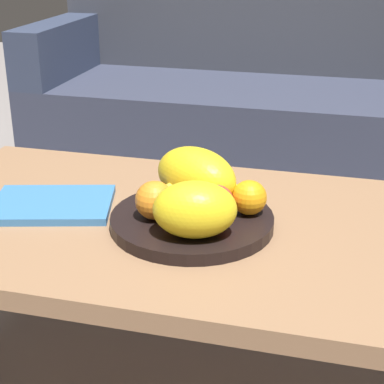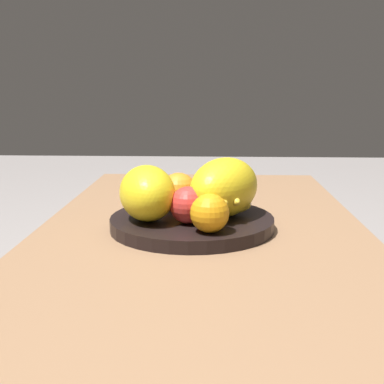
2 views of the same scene
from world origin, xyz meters
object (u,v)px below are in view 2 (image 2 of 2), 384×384
(fruit_bowl, at_px, (192,223))
(melon_smaller_beside, at_px, (147,193))
(orange_right, at_px, (210,213))
(coffee_table, at_px, (202,247))
(melon_large_front, at_px, (224,188))
(orange_front, at_px, (179,191))
(banana_bunch, at_px, (212,204))
(magazine, at_px, (201,192))
(apple_left, at_px, (188,205))

(fruit_bowl, xyz_separation_m, melon_smaller_beside, (0.03, -0.09, 0.07))
(melon_smaller_beside, relative_size, orange_right, 2.22)
(coffee_table, height_order, melon_large_front, melon_large_front)
(melon_large_front, relative_size, orange_front, 2.45)
(orange_front, relative_size, banana_bunch, 0.47)
(magazine, bearing_deg, melon_large_front, -5.39)
(fruit_bowl, distance_m, magazine, 0.31)
(orange_right, bearing_deg, orange_front, -159.04)
(melon_large_front, xyz_separation_m, apple_left, (0.05, -0.07, -0.02))
(orange_front, bearing_deg, fruit_bowl, 24.81)
(coffee_table, relative_size, banana_bunch, 7.51)
(coffee_table, bearing_deg, melon_large_front, 86.06)
(magazine, bearing_deg, orange_front, -25.02)
(orange_right, distance_m, apple_left, 0.07)
(fruit_bowl, height_order, magazine, fruit_bowl)
(orange_right, height_order, magazine, orange_right)
(fruit_bowl, bearing_deg, coffee_table, 110.66)
(melon_smaller_beside, bearing_deg, coffee_table, 108.49)
(melon_large_front, relative_size, apple_left, 2.65)
(melon_large_front, distance_m, orange_right, 0.12)
(orange_right, xyz_separation_m, apple_left, (-0.06, -0.04, 0.00))
(fruit_bowl, distance_m, orange_right, 0.12)
(fruit_bowl, relative_size, orange_front, 4.26)
(melon_large_front, bearing_deg, apple_left, -51.82)
(melon_large_front, bearing_deg, melon_smaller_beside, -77.74)
(coffee_table, height_order, orange_right, orange_right)
(orange_front, bearing_deg, banana_bunch, 43.56)
(melon_smaller_beside, height_order, orange_right, melon_smaller_beside)
(melon_smaller_beside, bearing_deg, fruit_bowl, 107.95)
(fruit_bowl, height_order, orange_front, orange_front)
(fruit_bowl, xyz_separation_m, magazine, (-0.31, 0.01, -0.00))
(melon_smaller_beside, relative_size, magazine, 0.62)
(apple_left, bearing_deg, melon_smaller_beside, -105.18)
(orange_front, distance_m, banana_bunch, 0.10)
(magazine, bearing_deg, orange_right, -11.77)
(fruit_bowl, relative_size, melon_large_front, 1.74)
(apple_left, bearing_deg, magazine, 177.42)
(fruit_bowl, relative_size, magazine, 1.30)
(melon_smaller_beside, bearing_deg, orange_right, 56.52)
(coffee_table, distance_m, fruit_bowl, 0.06)
(apple_left, bearing_deg, coffee_table, 155.87)
(coffee_table, distance_m, orange_front, 0.13)
(coffee_table, bearing_deg, orange_right, 7.59)
(orange_front, xyz_separation_m, banana_bunch, (0.07, 0.07, -0.01))
(orange_right, relative_size, magazine, 0.28)
(orange_front, height_order, apple_left, orange_front)
(melon_large_front, bearing_deg, fruit_bowl, -85.72)
(coffee_table, relative_size, melon_large_front, 6.55)
(orange_right, bearing_deg, coffee_table, -172.41)
(fruit_bowl, distance_m, apple_left, 0.07)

